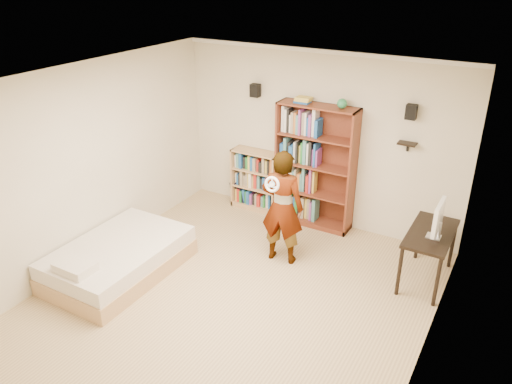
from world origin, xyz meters
TOP-DOWN VIEW (x-y plane):
  - ground at (0.00, 0.00)m, footprint 4.50×5.00m
  - room_shell at (0.00, 0.00)m, footprint 4.52×5.02m
  - crown_molding at (0.00, 0.00)m, footprint 4.50×5.00m
  - speaker_left at (-1.05, 2.40)m, footprint 0.14×0.12m
  - speaker_right at (1.35, 2.40)m, footprint 0.14×0.12m
  - wall_shelf at (1.35, 2.41)m, footprint 0.25×0.16m
  - tall_bookshelf at (0.05, 2.32)m, footprint 1.22×0.36m
  - low_bookshelf at (-1.01, 2.35)m, footprint 0.81×0.31m
  - computer_desk at (1.97, 1.62)m, footprint 0.53×1.06m
  - imac at (2.01, 1.50)m, footprint 0.16×0.49m
  - daybed at (-1.63, -0.25)m, footprint 1.21×1.86m
  - person at (0.10, 1.13)m, footprint 0.64×0.46m
  - wii_wheel at (0.10, 0.83)m, footprint 0.21×0.08m
  - navy_bag at (-1.33, 2.35)m, footprint 0.34×0.26m

SIDE VIEW (x-z plane):
  - ground at x=0.00m, z-range -0.01..0.01m
  - navy_bag at x=-1.33m, z-range 0.00..0.41m
  - daybed at x=-1.63m, z-range 0.00..0.55m
  - computer_desk at x=1.97m, z-range 0.00..0.72m
  - low_bookshelf at x=-1.01m, z-range 0.00..1.02m
  - person at x=0.10m, z-range 0.00..1.63m
  - imac at x=2.01m, z-range 0.72..1.20m
  - tall_bookshelf at x=0.05m, z-range 0.00..1.93m
  - wii_wheel at x=0.10m, z-range 1.17..1.38m
  - wall_shelf at x=1.35m, z-range 1.54..1.56m
  - room_shell at x=0.00m, z-range 0.41..3.12m
  - speaker_left at x=-1.05m, z-range 1.90..2.10m
  - speaker_right at x=1.35m, z-range 1.90..2.10m
  - crown_molding at x=0.00m, z-range 2.64..2.70m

